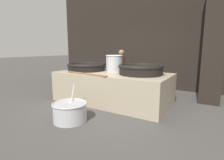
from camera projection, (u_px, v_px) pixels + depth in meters
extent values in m
plane|color=#474442|center=(112.00, 101.00, 4.98)|extent=(60.00, 60.00, 0.00)
cube|color=black|center=(146.00, 34.00, 6.76)|extent=(8.18, 0.24, 4.09)
cube|color=black|center=(216.00, 27.00, 4.52)|extent=(0.53, 0.53, 4.09)
cube|color=tan|center=(112.00, 87.00, 4.91)|extent=(3.14, 1.53, 0.83)
cylinder|color=black|center=(87.00, 68.00, 5.33)|extent=(1.11, 1.11, 0.18)
torus|color=black|center=(86.00, 65.00, 5.31)|extent=(1.16, 1.16, 0.09)
cylinder|color=black|center=(141.00, 70.00, 4.48)|extent=(1.10, 1.10, 0.21)
torus|color=black|center=(141.00, 66.00, 4.46)|extent=(1.15, 1.15, 0.09)
cylinder|color=#B7B7BC|center=(114.00, 64.00, 5.03)|extent=(0.47, 0.47, 0.46)
torus|color=#B7B7BC|center=(114.00, 56.00, 4.99)|extent=(0.50, 0.50, 0.03)
cylinder|color=brown|center=(86.00, 74.00, 4.47)|extent=(1.36, 0.18, 0.04)
cube|color=brown|center=(105.00, 76.00, 4.10)|extent=(0.13, 0.11, 0.02)
cylinder|color=brown|center=(120.00, 82.00, 6.08)|extent=(0.11, 0.11, 0.71)
cylinder|color=brown|center=(122.00, 81.00, 6.22)|extent=(0.11, 0.11, 0.71)
cube|color=#334C72|center=(121.00, 77.00, 6.12)|extent=(0.19, 0.23, 0.47)
cube|color=brown|center=(121.00, 64.00, 6.04)|extent=(0.18, 0.45, 0.53)
cylinder|color=brown|center=(116.00, 64.00, 5.88)|extent=(0.30, 0.12, 0.49)
cylinder|color=brown|center=(121.00, 63.00, 6.27)|extent=(0.30, 0.12, 0.49)
sphere|color=brown|center=(122.00, 53.00, 5.97)|extent=(0.20, 0.20, 0.20)
cylinder|color=#B7B7BC|center=(70.00, 112.00, 3.59)|extent=(0.68, 0.68, 0.37)
torus|color=#B7B7BC|center=(70.00, 104.00, 3.56)|extent=(0.71, 0.71, 0.03)
cylinder|color=tan|center=(70.00, 108.00, 3.58)|extent=(0.60, 0.60, 0.09)
sphere|color=#B7B7BC|center=(71.00, 103.00, 3.68)|extent=(0.12, 0.12, 0.12)
cylinder|color=#B7B7BC|center=(73.00, 93.00, 3.88)|extent=(0.27, 0.40, 0.33)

